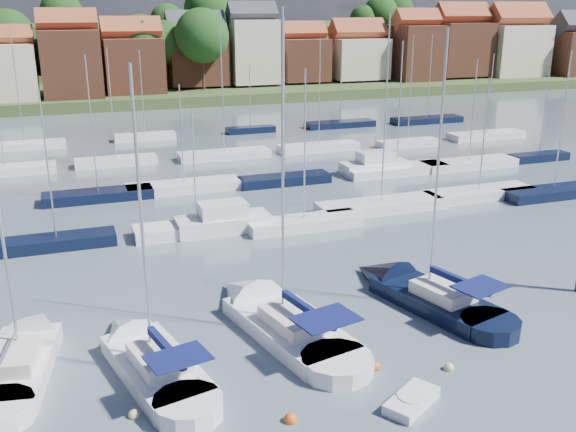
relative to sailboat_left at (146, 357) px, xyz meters
name	(u,v)px	position (x,y,z in m)	size (l,w,h in m)	color
ground	(226,166)	(13.35, 37.11, -0.36)	(260.00, 260.00, 0.00)	#46555F
sailboat_left	(146,357)	(0.00, 0.00, 0.00)	(5.32, 11.49, 15.12)	white
sailboat_centre	(272,316)	(6.87, 2.02, -0.01)	(6.15, 13.36, 17.49)	white
sailboat_navy	(416,293)	(15.65, 2.05, 0.00)	(6.14, 12.20, 16.33)	black
sailboat_far	(24,355)	(-5.39, 2.15, -0.02)	(4.58, 10.95, 14.13)	white
tender	(412,401)	(10.07, -7.11, -0.13)	(3.02, 2.53, 0.60)	white
buoy_a	(134,417)	(-1.05, -3.98, -0.36)	(0.46, 0.46, 0.46)	beige
buoy_b	(291,422)	(4.89, -6.43, -0.36)	(0.55, 0.55, 0.55)	#D85914
buoy_c	(375,369)	(9.96, -4.00, -0.36)	(0.51, 0.51, 0.51)	#D85914
buoy_d	(449,370)	(13.14, -5.23, -0.36)	(0.46, 0.46, 0.46)	beige
buoy_e	(377,289)	(14.10, 3.87, -0.36)	(0.44, 0.44, 0.44)	beige
marina_field	(257,172)	(15.26, 32.26, 0.08)	(79.62, 41.41, 15.93)	white
far_shore_town	(136,59)	(15.58, 129.77, 4.25)	(212.46, 90.00, 22.27)	#435329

